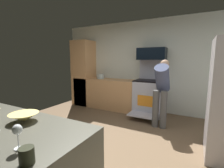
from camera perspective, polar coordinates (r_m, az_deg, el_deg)
name	(u,v)px	position (r m, az deg, el deg)	size (l,w,h in m)	color
ground_plane	(101,144)	(3.06, -4.04, -20.72)	(5.20, 4.80, 0.02)	brown
wall_back	(143,66)	(4.81, 10.88, 6.24)	(5.20, 0.12, 2.60)	silver
lower_cabinet_run	(110,94)	(4.94, -0.70, -3.49)	(2.40, 0.60, 0.90)	tan
cabinet_column	(84,73)	(5.40, -10.06, 3.85)	(0.60, 0.60, 2.10)	tan
oven_range	(149,96)	(4.47, 13.22, -4.31)	(0.76, 1.04, 1.49)	#B6B7C9
microwave	(152,54)	(4.45, 14.06, 10.43)	(0.74, 0.38, 0.32)	black
person_cook	(162,88)	(3.71, 17.33, -1.23)	(0.31, 0.60, 1.49)	#505050
counter_island	(5,167)	(2.04, -34.03, -23.53)	(1.78, 0.80, 0.90)	#4E4D41
mixing_bowl_large	(24,117)	(1.79, -28.96, -10.38)	(0.27, 0.27, 0.08)	#EAD270
wine_glass_mid	(17,131)	(1.26, -30.79, -14.31)	(0.06, 0.06, 0.17)	silver
mug_coffee	(27,156)	(1.11, -28.24, -21.64)	(0.09, 0.09, 0.10)	black
stock_pot	(101,76)	(5.03, -4.10, 2.76)	(0.23, 0.23, 0.15)	#B2C2C1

